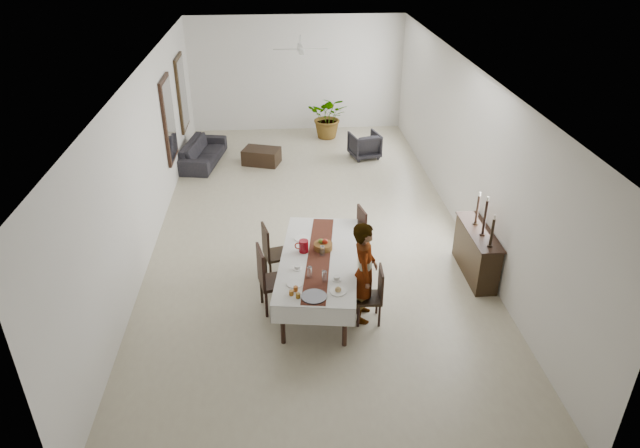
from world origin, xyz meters
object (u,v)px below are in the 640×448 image
(sideboard_body, at_px, (476,253))
(sofa, at_px, (203,152))
(dining_table_top, at_px, (319,259))
(red_pitcher, at_px, (304,246))
(woman, at_px, (364,272))

(sideboard_body, relative_size, sofa, 0.72)
(dining_table_top, xyz_separation_m, red_pitcher, (-0.23, 0.19, 0.14))
(woman, height_order, sideboard_body, woman)
(woman, distance_m, sideboard_body, 2.41)
(dining_table_top, relative_size, sofa, 1.27)
(red_pitcher, bearing_deg, woman, -40.39)
(red_pitcher, xyz_separation_m, sofa, (-2.26, 5.80, -0.60))
(sofa, bearing_deg, dining_table_top, -147.46)
(red_pitcher, distance_m, sideboard_body, 3.05)
(dining_table_top, relative_size, red_pitcher, 12.00)
(dining_table_top, xyz_separation_m, woman, (0.65, -0.56, 0.09))
(woman, height_order, sofa, woman)
(dining_table_top, bearing_deg, red_pitcher, 149.04)
(woman, bearing_deg, dining_table_top, 57.69)
(woman, xyz_separation_m, sideboard_body, (2.12, 1.06, -0.41))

